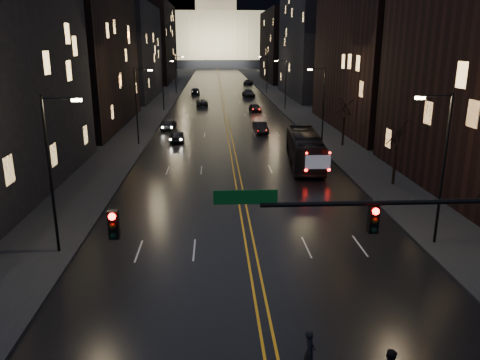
{
  "coord_description": "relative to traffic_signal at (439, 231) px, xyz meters",
  "views": [
    {
      "loc": [
        -2.04,
        -15.08,
        11.49
      ],
      "look_at": [
        -0.62,
        10.06,
        4.19
      ],
      "focal_mm": 35.0,
      "sensor_mm": 36.0,
      "label": 1
    }
  ],
  "objects": [
    {
      "name": "ground",
      "position": [
        -5.91,
        0.0,
        -5.1
      ],
      "size": [
        900.0,
        900.0,
        0.0
      ],
      "primitive_type": "plane",
      "color": "black",
      "rests_on": "ground"
    },
    {
      "name": "road",
      "position": [
        -5.91,
        130.0,
        -5.09
      ],
      "size": [
        20.0,
        320.0,
        0.02
      ],
      "primitive_type": "cube",
      "color": "black",
      "rests_on": "ground"
    },
    {
      "name": "sidewalk_left",
      "position": [
        -19.91,
        130.0,
        -5.02
      ],
      "size": [
        8.0,
        320.0,
        0.16
      ],
      "primitive_type": "cube",
      "color": "black",
      "rests_on": "ground"
    },
    {
      "name": "sidewalk_right",
      "position": [
        8.09,
        130.0,
        -5.02
      ],
      "size": [
        8.0,
        320.0,
        0.16
      ],
      "primitive_type": "cube",
      "color": "black",
      "rests_on": "ground"
    },
    {
      "name": "center_line",
      "position": [
        -5.91,
        130.0,
        -5.08
      ],
      "size": [
        0.62,
        320.0,
        0.01
      ],
      "primitive_type": "cube",
      "color": "orange",
      "rests_on": "road"
    },
    {
      "name": "building_left_mid",
      "position": [
        -26.91,
        54.0,
        8.9
      ],
      "size": [
        12.0,
        30.0,
        28.0
      ],
      "primitive_type": "cube",
      "color": "black",
      "rests_on": "ground"
    },
    {
      "name": "building_left_far",
      "position": [
        -26.91,
        92.0,
        4.9
      ],
      "size": [
        12.0,
        34.0,
        20.0
      ],
      "primitive_type": "cube",
      "color": "black",
      "rests_on": "ground"
    },
    {
      "name": "building_left_dist",
      "position": [
        -26.91,
        140.0,
        6.9
      ],
      "size": [
        12.0,
        40.0,
        24.0
      ],
      "primitive_type": "cube",
      "color": "black",
      "rests_on": "ground"
    },
    {
      "name": "building_right_mid",
      "position": [
        15.09,
        92.0,
        7.9
      ],
      "size": [
        12.0,
        34.0,
        26.0
      ],
      "primitive_type": "cube",
      "color": "black",
      "rests_on": "ground"
    },
    {
      "name": "building_right_dist",
      "position": [
        15.09,
        140.0,
        5.9
      ],
      "size": [
        12.0,
        40.0,
        22.0
      ],
      "primitive_type": "cube",
      "color": "black",
      "rests_on": "ground"
    },
    {
      "name": "capitol",
      "position": [
        -5.91,
        250.0,
        12.05
      ],
      "size": [
        90.0,
        50.0,
        58.5
      ],
      "color": "black",
      "rests_on": "ground"
    },
    {
      "name": "traffic_signal",
      "position": [
        0.0,
        0.0,
        0.0
      ],
      "size": [
        17.29,
        0.45,
        7.0
      ],
      "color": "black",
      "rests_on": "ground"
    },
    {
      "name": "streetlamp_right_near",
      "position": [
        4.91,
        10.0,
        -0.02
      ],
      "size": [
        2.13,
        0.25,
        9.0
      ],
      "color": "black",
      "rests_on": "ground"
    },
    {
      "name": "streetlamp_left_near",
      "position": [
        -16.72,
        10.0,
        -0.02
      ],
      "size": [
        2.13,
        0.25,
        9.0
      ],
      "color": "black",
      "rests_on": "ground"
    },
    {
      "name": "streetlamp_right_mid",
      "position": [
        4.91,
        40.0,
        -0.02
      ],
      "size": [
        2.13,
        0.25,
        9.0
      ],
      "color": "black",
      "rests_on": "ground"
    },
    {
      "name": "streetlamp_left_mid",
      "position": [
        -16.72,
        40.0,
        -0.02
      ],
      "size": [
        2.13,
        0.25,
        9.0
      ],
      "color": "black",
      "rests_on": "ground"
    },
    {
      "name": "streetlamp_right_far",
      "position": [
        4.91,
        70.0,
        -0.02
      ],
      "size": [
        2.13,
        0.25,
        9.0
      ],
      "color": "black",
      "rests_on": "ground"
    },
    {
      "name": "streetlamp_left_far",
      "position": [
        -16.72,
        70.0,
        -0.02
      ],
      "size": [
        2.13,
        0.25,
        9.0
      ],
      "color": "black",
      "rests_on": "ground"
    },
    {
      "name": "streetlamp_right_dist",
      "position": [
        4.91,
        100.0,
        -0.02
      ],
      "size": [
        2.13,
        0.25,
        9.0
      ],
      "color": "black",
      "rests_on": "ground"
    },
    {
      "name": "streetlamp_left_dist",
      "position": [
        -16.72,
        100.0,
        -0.02
      ],
      "size": [
        2.13,
        0.25,
        9.0
      ],
      "color": "black",
      "rests_on": "ground"
    },
    {
      "name": "tree_right_mid",
      "position": [
        7.09,
        22.0,
        -0.58
      ],
      "size": [
        2.4,
        2.4,
        6.65
      ],
      "color": "black",
      "rests_on": "ground"
    },
    {
      "name": "tree_right_far",
      "position": [
        7.09,
        38.0,
        -0.58
      ],
      "size": [
        2.4,
        2.4,
        6.65
      ],
      "color": "black",
      "rests_on": "ground"
    },
    {
      "name": "bus",
      "position": [
        0.92,
        29.41,
        -3.45
      ],
      "size": [
        3.81,
        12.05,
        3.3
      ],
      "primitive_type": "imported",
      "rotation": [
        0.0,
        0.0,
        -0.09
      ],
      "color": "black",
      "rests_on": "ground"
    },
    {
      "name": "oncoming_car_a",
      "position": [
        -12.48,
        41.81,
        -4.35
      ],
      "size": [
        2.23,
        4.57,
        1.5
      ],
      "primitive_type": "imported",
      "rotation": [
        0.0,
        0.0,
        3.25
      ],
      "color": "black",
      "rests_on": "ground"
    },
    {
      "name": "oncoming_car_b",
      "position": [
        -14.31,
        50.39,
        -4.41
      ],
      "size": [
        1.93,
        4.35,
        1.39
      ],
      "primitive_type": "imported",
      "rotation": [
        0.0,
        0.0,
        3.03
      ],
      "color": "black",
      "rests_on": "ground"
    },
    {
      "name": "oncoming_car_c",
      "position": [
        -10.2,
        76.75,
        -4.44
      ],
      "size": [
        2.41,
        4.89,
        1.33
      ],
      "primitive_type": "imported",
      "rotation": [
        0.0,
        0.0,
        3.18
      ],
      "color": "black",
      "rests_on": "ground"
    },
    {
      "name": "oncoming_car_d",
      "position": [
        -12.31,
        99.93,
        -4.37
      ],
      "size": [
        2.31,
        5.17,
        1.47
      ],
      "primitive_type": "imported",
      "rotation": [
        0.0,
        0.0,
        3.19
      ],
      "color": "black",
      "rests_on": "ground"
    },
    {
      "name": "receding_car_a",
      "position": [
        -1.68,
        47.08,
        -4.35
      ],
      "size": [
        1.85,
        4.65,
        1.51
      ],
      "primitive_type": "imported",
      "rotation": [
        0.0,
        0.0,
        0.06
      ],
      "color": "black",
      "rests_on": "ground"
    },
    {
      "name": "receding_car_b",
      "position": [
        -0.62,
        67.59,
        -4.36
      ],
      "size": [
        2.2,
        4.52,
        1.49
      ],
      "primitive_type": "imported",
      "rotation": [
        0.0,
        0.0,
        0.1
      ],
      "color": "black",
      "rests_on": "ground"
    },
    {
      "name": "receding_car_c",
      "position": [
        0.06,
        92.31,
        -4.28
      ],
      "size": [
        2.95,
        5.9,
        1.65
      ],
      "primitive_type": "imported",
      "rotation": [
        0.0,
        0.0,
        0.12
      ],
      "color": "black",
      "rests_on": "ground"
    },
    {
      "name": "receding_car_d",
      "position": [
        2.47,
        126.41,
        -4.33
      ],
      "size": [
        3.31,
        5.87,
        1.55
      ],
      "primitive_type": "imported",
      "rotation": [
        0.0,
        0.0,
        -0.14
      ],
      "color": "black",
      "rests_on": "ground"
    },
    {
      "name": "pedestrian_a",
      "position": [
        -4.61,
        -0.73,
        -4.28
      ],
      "size": [
        0.52,
        0.67,
        1.64
      ],
      "primitive_type": "imported",
      "rotation": [
        0.0,
        0.0,
        1.34
      ],
      "color": "black",
      "rests_on": "ground"
    }
  ]
}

